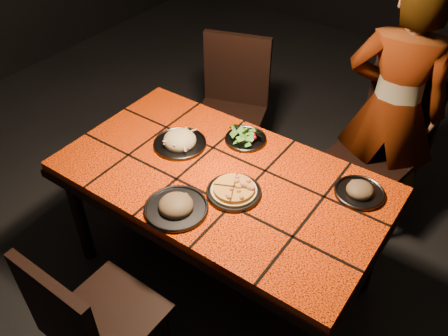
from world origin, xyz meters
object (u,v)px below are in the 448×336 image
Objects in this scene: dining_table at (221,187)px; diner at (393,110)px; plate_pasta at (180,141)px; chair_near at (89,321)px; chair_far_left at (232,101)px; chair_far_right at (387,137)px; plate_pizza at (234,191)px.

diner is at bearing 63.15° from dining_table.
plate_pasta is at bearing 167.48° from dining_table.
chair_near is at bearing 62.31° from diner.
plate_pasta is at bearing -95.11° from chair_far_left.
chair_far_right reaches higher than plate_pizza.
diner is (0.50, 0.98, 0.12)m from dining_table.
chair_near reaches higher than dining_table.
dining_table is 1.14m from chair_far_right.
chair_near is 3.23× the size of plate_pizza.
plate_pizza is at bearing -18.07° from plate_pasta.
chair_far_left is 1.11m from plate_pizza.
chair_far_left is 0.63× the size of diner.
dining_table is at bearing -105.79° from chair_far_right.
plate_pizza is at bearing 59.79° from diner.
dining_table is at bearing -12.52° from plate_pasta.
dining_table is 0.87m from chair_near.
chair_far_right reaches higher than chair_far_left.
diner is 5.48× the size of plate_pizza.
diner is (0.99, 0.15, 0.22)m from chair_far_left.
plate_pasta is (-0.26, 0.93, 0.24)m from chair_near.
chair_far_left is 0.80m from plate_pasta.
plate_pasta is (0.18, -0.75, 0.21)m from chair_far_left.
chair_far_left is (-0.50, 0.83, -0.11)m from dining_table.
diner reaches higher than dining_table.
plate_pasta is at bearing -120.40° from chair_far_right.
chair_near is 0.94× the size of chair_far_left.
plate_pasta is (-0.32, 0.07, 0.10)m from dining_table.
dining_table is 0.34m from plate_pasta.
diner is at bearing -79.71° from chair_far_right.
dining_table is at bearing -93.23° from chair_near.
chair_far_left is at bearing 103.56° from plate_pasta.
diner is at bearing -106.02° from chair_near.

